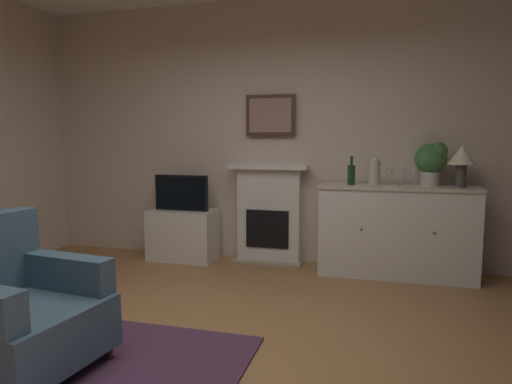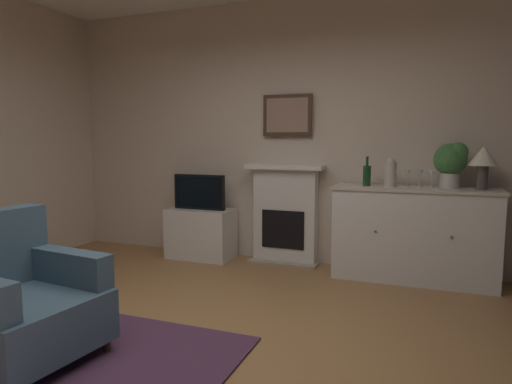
# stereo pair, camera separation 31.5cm
# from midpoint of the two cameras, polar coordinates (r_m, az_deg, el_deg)

# --- Properties ---
(ground_plane) EXTENTS (5.84, 5.15, 0.10)m
(ground_plane) POSITION_cam_midpoint_polar(r_m,az_deg,el_deg) (2.97, -5.60, -21.86)
(ground_plane) COLOR #9E7042
(ground_plane) RESTS_ON ground
(wall_rear) EXTENTS (5.84, 0.06, 2.90)m
(wall_rear) POSITION_cam_midpoint_polar(r_m,az_deg,el_deg) (5.01, 7.46, 7.53)
(wall_rear) COLOR beige
(wall_rear) RESTS_ON ground_plane
(area_rug) EXTENTS (2.08, 1.72, 0.02)m
(area_rug) POSITION_cam_midpoint_polar(r_m,az_deg,el_deg) (3.04, -22.45, -20.36)
(area_rug) COLOR #4C2D47
(area_rug) RESTS_ON ground_plane
(fireplace_unit) EXTENTS (0.87, 0.30, 1.10)m
(fireplace_unit) POSITION_cam_midpoint_polar(r_m,az_deg,el_deg) (4.99, 5.57, -2.83)
(fireplace_unit) COLOR white
(fireplace_unit) RESTS_ON ground_plane
(framed_picture) EXTENTS (0.55, 0.04, 0.45)m
(framed_picture) POSITION_cam_midpoint_polar(r_m,az_deg,el_deg) (4.97, 5.86, 9.71)
(framed_picture) COLOR #473323
(sideboard_cabinet) EXTENTS (1.53, 0.49, 0.92)m
(sideboard_cabinet) POSITION_cam_midpoint_polar(r_m,az_deg,el_deg) (4.65, 21.27, -5.05)
(sideboard_cabinet) COLOR white
(sideboard_cabinet) RESTS_ON ground_plane
(table_lamp) EXTENTS (0.26, 0.26, 0.40)m
(table_lamp) POSITION_cam_midpoint_polar(r_m,az_deg,el_deg) (4.61, 28.78, 3.71)
(table_lamp) COLOR #4C4742
(table_lamp) RESTS_ON sideboard_cabinet
(wine_bottle) EXTENTS (0.08, 0.08, 0.29)m
(wine_bottle) POSITION_cam_midpoint_polar(r_m,az_deg,el_deg) (4.57, 15.90, 2.08)
(wine_bottle) COLOR #193F1E
(wine_bottle) RESTS_ON sideboard_cabinet
(wine_glass_left) EXTENTS (0.07, 0.07, 0.16)m
(wine_glass_left) POSITION_cam_midpoint_polar(r_m,az_deg,el_deg) (4.59, 20.63, 2.12)
(wine_glass_left) COLOR silver
(wine_glass_left) RESTS_ON sideboard_cabinet
(wine_glass_center) EXTENTS (0.07, 0.07, 0.16)m
(wine_glass_center) POSITION_cam_midpoint_polar(r_m,az_deg,el_deg) (4.62, 22.00, 2.08)
(wine_glass_center) COLOR silver
(wine_glass_center) RESTS_ON sideboard_cabinet
(wine_glass_right) EXTENTS (0.07, 0.07, 0.16)m
(wine_glass_right) POSITION_cam_midpoint_polar(r_m,az_deg,el_deg) (4.52, 23.41, 1.94)
(wine_glass_right) COLOR silver
(wine_glass_right) RESTS_ON sideboard_cabinet
(vase_decorative) EXTENTS (0.11, 0.11, 0.28)m
(vase_decorative) POSITION_cam_midpoint_polar(r_m,az_deg,el_deg) (4.53, 18.73, 2.36)
(vase_decorative) COLOR beige
(vase_decorative) RESTS_ON sideboard_cabinet
(tv_cabinet) EXTENTS (0.75, 0.42, 0.57)m
(tv_cabinet) POSITION_cam_midpoint_polar(r_m,az_deg,el_deg) (5.23, -5.34, -5.30)
(tv_cabinet) COLOR white
(tv_cabinet) RESTS_ON ground_plane
(tv_set) EXTENTS (0.62, 0.07, 0.40)m
(tv_set) POSITION_cam_midpoint_polar(r_m,az_deg,el_deg) (5.13, -5.51, -0.02)
(tv_set) COLOR black
(tv_set) RESTS_ON tv_cabinet
(potted_plant_small) EXTENTS (0.30, 0.30, 0.43)m
(potted_plant_small) POSITION_cam_midpoint_polar(r_m,az_deg,el_deg) (4.63, 25.48, 3.61)
(potted_plant_small) COLOR beige
(potted_plant_small) RESTS_ON sideboard_cabinet
(armchair) EXTENTS (0.89, 0.86, 0.92)m
(armchair) POSITION_cam_midpoint_polar(r_m,az_deg,el_deg) (3.10, -25.70, -12.50)
(armchair) COLOR #3F596B
(armchair) RESTS_ON ground_plane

